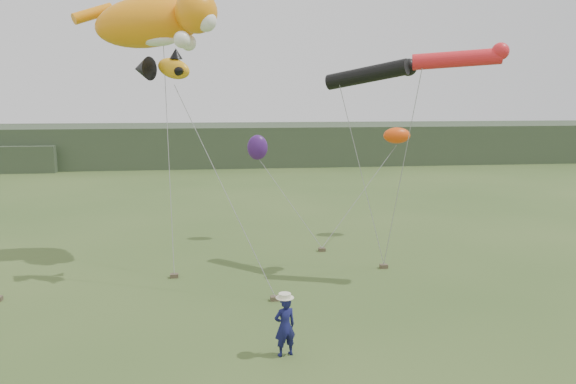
# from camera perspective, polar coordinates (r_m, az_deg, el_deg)

# --- Properties ---
(ground) EXTENTS (120.00, 120.00, 0.00)m
(ground) POSITION_cam_1_polar(r_m,az_deg,el_deg) (17.47, 1.74, -14.18)
(ground) COLOR #385123
(ground) RESTS_ON ground
(headland) EXTENTS (90.00, 13.00, 4.00)m
(headland) POSITION_cam_1_polar(r_m,az_deg,el_deg) (60.68, -7.77, 4.78)
(headland) COLOR #2D3D28
(headland) RESTS_ON ground
(festival_attendant) EXTENTS (0.72, 0.58, 1.70)m
(festival_attendant) POSITION_cam_1_polar(r_m,az_deg,el_deg) (15.80, -0.32, -13.48)
(festival_attendant) COLOR #14164B
(festival_attendant) RESTS_ON ground
(sandbag_anchors) EXTENTS (14.84, 6.27, 0.16)m
(sandbag_anchors) POSITION_cam_1_polar(r_m,az_deg,el_deg) (22.46, -4.94, -8.46)
(sandbag_anchors) COLOR brown
(sandbag_anchors) RESTS_ON ground
(cat_kite) EXTENTS (6.23, 3.32, 2.85)m
(cat_kite) POSITION_cam_1_polar(r_m,az_deg,el_deg) (25.20, -12.80, 16.65)
(cat_kite) COLOR orange
(cat_kite) RESTS_ON ground
(fish_kite) EXTENTS (2.50, 1.62, 1.26)m
(fish_kite) POSITION_cam_1_polar(r_m,az_deg,el_deg) (21.78, -12.66, 12.20)
(fish_kite) COLOR orange
(fish_kite) RESTS_ON ground
(tube_kites) EXTENTS (6.11, 4.20, 1.66)m
(tube_kites) POSITION_cam_1_polar(r_m,az_deg,el_deg) (22.50, 12.52, 12.31)
(tube_kites) COLOR black
(tube_kites) RESTS_ON ground
(misc_kites) EXTENTS (8.21, 0.81, 1.54)m
(misc_kites) POSITION_cam_1_polar(r_m,az_deg,el_deg) (28.01, 4.42, 5.18)
(misc_kites) COLOR #FA4B0D
(misc_kites) RESTS_ON ground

